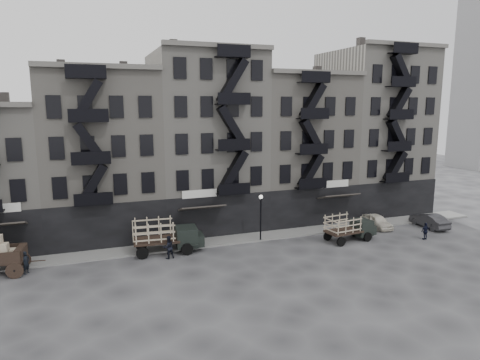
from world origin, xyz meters
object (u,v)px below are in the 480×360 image
object	(u,v)px
car_east	(377,221)
car_far	(429,220)
pedestrian_mid	(168,247)
policeman	(425,231)
stake_truck_east	(350,226)
stake_truck_west	(166,234)
pedestrian_west	(26,263)

from	to	relation	value
car_east	car_far	world-z (taller)	car_far
pedestrian_mid	policeman	world-z (taller)	pedestrian_mid
stake_truck_east	car_east	size ratio (longest dim) A/B	1.30
pedestrian_mid	policeman	distance (m)	23.18
stake_truck_east	policeman	xyz separation A→B (m)	(6.72, -2.11, -0.60)
car_far	policeman	world-z (taller)	policeman
policeman	car_east	bearing A→B (deg)	-72.85
stake_truck_west	car_east	size ratio (longest dim) A/B	1.52
car_far	pedestrian_mid	xyz separation A→B (m)	(-26.24, 0.26, 0.22)
stake_truck_east	pedestrian_mid	bearing A→B (deg)	169.21
pedestrian_west	car_far	bearing A→B (deg)	-58.03
stake_truck_east	pedestrian_west	distance (m)	26.62
pedestrian_west	policeman	bearing A→B (deg)	-63.23
car_east	pedestrian_mid	xyz separation A→B (m)	(-21.27, -1.46, 0.28)
policeman	stake_truck_east	bearing A→B (deg)	-19.99
car_far	pedestrian_west	size ratio (longest dim) A/B	2.52
pedestrian_west	policeman	world-z (taller)	pedestrian_west
stake_truck_west	stake_truck_east	size ratio (longest dim) A/B	1.17
pedestrian_mid	stake_truck_east	bearing A→B (deg)	164.33
stake_truck_west	pedestrian_mid	xyz separation A→B (m)	(-0.08, -1.45, -0.71)
stake_truck_east	pedestrian_mid	distance (m)	16.28
car_far	pedestrian_mid	bearing A→B (deg)	1.88
pedestrian_west	car_east	bearing A→B (deg)	-55.08
car_east	stake_truck_west	bearing A→B (deg)	-176.11
stake_truck_east	policeman	distance (m)	7.07
policeman	stake_truck_west	bearing A→B (deg)	-14.12
pedestrian_west	pedestrian_mid	distance (m)	10.35
stake_truck_east	car_east	xyz separation A→B (m)	(5.04, 2.58, -0.74)
pedestrian_mid	policeman	size ratio (longest dim) A/B	1.18
car_east	pedestrian_west	xyz separation A→B (m)	(-31.61, -1.08, 0.20)
stake_truck_west	car_east	world-z (taller)	stake_truck_west
car_far	stake_truck_west	bearing A→B (deg)	-1.29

